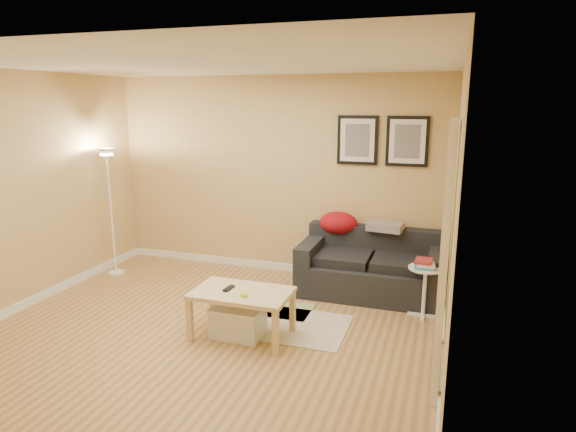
# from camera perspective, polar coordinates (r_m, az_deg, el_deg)

# --- Properties ---
(floor) EXTENTS (4.50, 4.50, 0.00)m
(floor) POSITION_cam_1_polar(r_m,az_deg,el_deg) (5.23, -8.91, -12.89)
(floor) COLOR tan
(floor) RESTS_ON ground
(ceiling) EXTENTS (4.50, 4.50, 0.00)m
(ceiling) POSITION_cam_1_polar(r_m,az_deg,el_deg) (4.72, -10.06, 16.84)
(ceiling) COLOR white
(ceiling) RESTS_ON wall_back
(wall_back) EXTENTS (4.50, 0.00, 4.50)m
(wall_back) POSITION_cam_1_polar(r_m,az_deg,el_deg) (6.61, -1.40, 4.58)
(wall_back) COLOR tan
(wall_back) RESTS_ON ground
(wall_front) EXTENTS (4.50, 0.00, 4.50)m
(wall_front) POSITION_cam_1_polar(r_m,az_deg,el_deg) (3.24, -26.12, -5.79)
(wall_front) COLOR tan
(wall_front) RESTS_ON ground
(wall_left) EXTENTS (0.00, 4.00, 4.00)m
(wall_left) POSITION_cam_1_polar(r_m,az_deg,el_deg) (6.17, -28.31, 2.41)
(wall_left) COLOR tan
(wall_left) RESTS_ON ground
(wall_right) EXTENTS (0.00, 4.00, 4.00)m
(wall_right) POSITION_cam_1_polar(r_m,az_deg,el_deg) (4.27, 18.38, -0.78)
(wall_right) COLOR tan
(wall_right) RESTS_ON ground
(baseboard_back) EXTENTS (4.50, 0.02, 0.10)m
(baseboard_back) POSITION_cam_1_polar(r_m,az_deg,el_deg) (6.90, -1.37, -5.75)
(baseboard_back) COLOR white
(baseboard_back) RESTS_ON ground
(baseboard_left) EXTENTS (0.02, 4.00, 0.10)m
(baseboard_left) POSITION_cam_1_polar(r_m,az_deg,el_deg) (6.48, -27.06, -8.51)
(baseboard_left) COLOR white
(baseboard_left) RESTS_ON ground
(baseboard_right) EXTENTS (0.02, 4.00, 0.10)m
(baseboard_right) POSITION_cam_1_polar(r_m,az_deg,el_deg) (4.71, 17.14, -15.70)
(baseboard_right) COLOR white
(baseboard_right) RESTS_ON ground
(sofa) EXTENTS (1.70, 0.90, 0.75)m
(sofa) POSITION_cam_1_polar(r_m,az_deg,el_deg) (6.05, 9.57, -5.41)
(sofa) COLOR black
(sofa) RESTS_ON ground
(red_throw) EXTENTS (0.48, 0.36, 0.28)m
(red_throw) POSITION_cam_1_polar(r_m,az_deg,el_deg) (6.31, 5.78, -0.79)
(red_throw) COLOR #A20E1C
(red_throw) RESTS_ON sofa
(plaid_throw) EXTENTS (0.45, 0.32, 0.10)m
(plaid_throw) POSITION_cam_1_polar(r_m,az_deg,el_deg) (6.18, 11.07, -1.19)
(plaid_throw) COLOR tan
(plaid_throw) RESTS_ON sofa
(framed_print_left) EXTENTS (0.50, 0.04, 0.60)m
(framed_print_left) POSITION_cam_1_polar(r_m,az_deg,el_deg) (6.25, 7.96, 8.58)
(framed_print_left) COLOR black
(framed_print_left) RESTS_ON wall_back
(framed_print_right) EXTENTS (0.50, 0.04, 0.60)m
(framed_print_right) POSITION_cam_1_polar(r_m,az_deg,el_deg) (6.17, 13.50, 8.30)
(framed_print_right) COLOR black
(framed_print_right) RESTS_ON wall_back
(area_rug) EXTENTS (1.25, 0.85, 0.01)m
(area_rug) POSITION_cam_1_polar(r_m,az_deg,el_deg) (5.29, -0.15, -12.33)
(area_rug) COLOR beige
(area_rug) RESTS_ON ground
(green_runner) EXTENTS (0.70, 0.50, 0.01)m
(green_runner) POSITION_cam_1_polar(r_m,az_deg,el_deg) (5.65, -0.94, -10.61)
(green_runner) COLOR #668C4C
(green_runner) RESTS_ON ground
(coffee_table) EXTENTS (0.98, 0.62, 0.47)m
(coffee_table) POSITION_cam_1_polar(r_m,az_deg,el_deg) (4.99, -5.27, -11.09)
(coffee_table) COLOR #E1C989
(coffee_table) RESTS_ON ground
(remote_control) EXTENTS (0.06, 0.16, 0.02)m
(remote_control) POSITION_cam_1_polar(r_m,az_deg,el_deg) (4.95, -6.78, -8.22)
(remote_control) COLOR black
(remote_control) RESTS_ON coffee_table
(tape_roll) EXTENTS (0.07, 0.07, 0.03)m
(tape_roll) POSITION_cam_1_polar(r_m,az_deg,el_deg) (4.76, -5.03, -8.99)
(tape_roll) COLOR yellow
(tape_roll) RESTS_ON coffee_table
(storage_bin) EXTENTS (0.51, 0.37, 0.31)m
(storage_bin) POSITION_cam_1_polar(r_m,az_deg,el_deg) (5.04, -5.73, -11.84)
(storage_bin) COLOR white
(storage_bin) RESTS_ON ground
(side_table) EXTENTS (0.36, 0.36, 0.56)m
(side_table) POSITION_cam_1_polar(r_m,az_deg,el_deg) (5.58, 15.32, -8.38)
(side_table) COLOR white
(side_table) RESTS_ON ground
(book_stack) EXTENTS (0.26, 0.30, 0.08)m
(book_stack) POSITION_cam_1_polar(r_m,az_deg,el_deg) (5.48, 15.36, -5.24)
(book_stack) COLOR teal
(book_stack) RESTS_ON side_table
(floor_lamp) EXTENTS (0.22, 0.22, 1.69)m
(floor_lamp) POSITION_cam_1_polar(r_m,az_deg,el_deg) (6.94, -19.54, 0.04)
(floor_lamp) COLOR white
(floor_lamp) RESTS_ON ground
(doorway) EXTENTS (0.12, 1.01, 2.13)m
(doorway) POSITION_cam_1_polar(r_m,az_deg,el_deg) (4.20, 17.42, -4.85)
(doorway) COLOR white
(doorway) RESTS_ON ground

